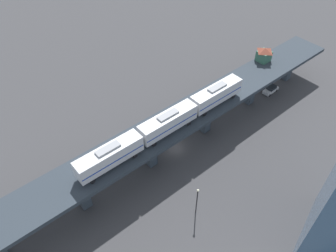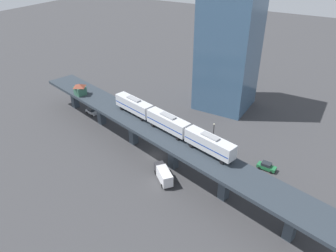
# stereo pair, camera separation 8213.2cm
# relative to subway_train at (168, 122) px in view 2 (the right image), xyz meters

# --- Properties ---
(ground_plane) EXTENTS (400.00, 400.00, 0.00)m
(ground_plane) POSITION_rel_subway_train_xyz_m (0.48, -3.53, -10.61)
(ground_plane) COLOR #38383A
(elevated_viaduct) EXTENTS (32.41, 90.95, 8.07)m
(elevated_viaduct) POSITION_rel_subway_train_xyz_m (0.43, -3.71, -3.69)
(elevated_viaduct) COLOR #283039
(elevated_viaduct) RESTS_ON ground
(subway_train) EXTENTS (12.53, 36.62, 4.45)m
(subway_train) POSITION_rel_subway_train_xyz_m (0.00, 0.00, 0.00)
(subway_train) COLOR silver
(subway_train) RESTS_ON elevated_viaduct
(signal_hut) EXTENTS (3.96, 3.96, 3.40)m
(signal_hut) POSITION_rel_subway_train_xyz_m (-5.02, -32.70, -0.74)
(signal_hut) COLOR #33604C
(signal_hut) RESTS_ON elevated_viaduct
(street_car_green) EXTENTS (2.23, 4.53, 1.89)m
(street_car_green) POSITION_rel_subway_train_xyz_m (-8.26, 22.36, -9.67)
(street_car_green) COLOR #1E6638
(street_car_green) RESTS_ON ground
(street_car_silver) EXTENTS (2.81, 4.71, 1.89)m
(street_car_silver) POSITION_rel_subway_train_xyz_m (-8.69, -32.83, -9.67)
(street_car_silver) COLOR #B7BABF
(street_car_silver) RESTS_ON ground
(delivery_truck) EXTENTS (6.35, 6.96, 3.20)m
(delivery_truck) POSITION_rel_subway_train_xyz_m (7.62, 3.26, -8.85)
(delivery_truck) COLOR #333338
(delivery_truck) RESTS_ON ground
(street_lamp) EXTENTS (0.44, 0.44, 6.94)m
(street_lamp) POSITION_rel_subway_train_xyz_m (-10.98, 7.25, -6.51)
(street_lamp) COLOR black
(street_lamp) RESTS_ON ground
(office_tower) EXTENTS (16.00, 16.00, 36.00)m
(office_tower) POSITION_rel_subway_train_xyz_m (-35.70, 0.37, 7.39)
(office_tower) COLOR #3D5B7A
(office_tower) RESTS_ON ground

